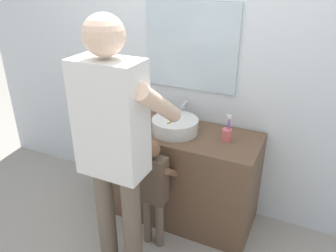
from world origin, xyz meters
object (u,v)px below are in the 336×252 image
at_px(toothbrush_cup, 227,134).
at_px(adult_parent, 114,135).
at_px(child_toddler, 153,185).
at_px(soap_bottle, 134,114).

bearing_deg(toothbrush_cup, adult_parent, -125.94).
xyz_separation_m(toothbrush_cup, child_toddler, (-0.41, -0.41, -0.32)).
distance_m(soap_bottle, adult_parent, 0.80).
bearing_deg(toothbrush_cup, soap_bottle, 179.66).
bearing_deg(adult_parent, soap_bottle, 112.27).
distance_m(soap_bottle, child_toddler, 0.67).
xyz_separation_m(soap_bottle, child_toddler, (0.40, -0.42, -0.33)).
relative_size(child_toddler, adult_parent, 0.51).
height_order(toothbrush_cup, child_toddler, toothbrush_cup).
height_order(toothbrush_cup, soap_bottle, toothbrush_cup).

